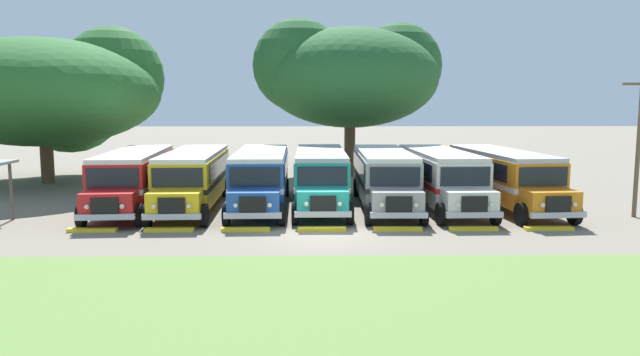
# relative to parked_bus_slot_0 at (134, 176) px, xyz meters

# --- Properties ---
(ground_plane) EXTENTS (220.00, 220.00, 0.00)m
(ground_plane) POSITION_rel_parked_bus_slot_0_xyz_m (9.33, -6.12, -1.58)
(ground_plane) COLOR slate
(foreground_grass_strip) EXTENTS (80.00, 11.43, 0.01)m
(foreground_grass_strip) POSITION_rel_parked_bus_slot_0_xyz_m (9.33, -15.46, -1.58)
(foreground_grass_strip) COLOR olive
(foreground_grass_strip) RESTS_ON ground_plane
(parked_bus_slot_0) EXTENTS (3.40, 10.95, 2.82)m
(parked_bus_slot_0) POSITION_rel_parked_bus_slot_0_xyz_m (0.00, 0.00, 0.00)
(parked_bus_slot_0) COLOR red
(parked_bus_slot_0) RESTS_ON ground_plane
(parked_bus_slot_1) EXTENTS (2.98, 10.88, 2.82)m
(parked_bus_slot_1) POSITION_rel_parked_bus_slot_0_xyz_m (2.97, 0.04, 0.00)
(parked_bus_slot_1) COLOR yellow
(parked_bus_slot_1) RESTS_ON ground_plane
(parked_bus_slot_2) EXTENTS (2.86, 10.86, 2.82)m
(parked_bus_slot_2) POSITION_rel_parked_bus_slot_0_xyz_m (6.35, 0.23, 0.00)
(parked_bus_slot_2) COLOR #23519E
(parked_bus_slot_2) RESTS_ON ground_plane
(parked_bus_slot_3) EXTENTS (2.69, 10.84, 2.82)m
(parked_bus_slot_3) POSITION_rel_parked_bus_slot_0_xyz_m (9.38, 0.48, 0.00)
(parked_bus_slot_3) COLOR teal
(parked_bus_slot_3) RESTS_ON ground_plane
(parked_bus_slot_4) EXTENTS (2.81, 10.85, 2.82)m
(parked_bus_slot_4) POSITION_rel_parked_bus_slot_0_xyz_m (12.61, 0.22, 0.00)
(parked_bus_slot_4) COLOR #9E9993
(parked_bus_slot_4) RESTS_ON ground_plane
(parked_bus_slot_5) EXTENTS (3.03, 10.88, 2.82)m
(parked_bus_slot_5) POSITION_rel_parked_bus_slot_0_xyz_m (15.48, 0.23, 0.00)
(parked_bus_slot_5) COLOR silver
(parked_bus_slot_5) RESTS_ON ground_plane
(parked_bus_slot_6) EXTENTS (3.49, 10.96, 2.82)m
(parked_bus_slot_6) POSITION_rel_parked_bus_slot_0_xyz_m (18.68, 0.14, 0.00)
(parked_bus_slot_6) COLOR orange
(parked_bus_slot_6) RESTS_ON ground_plane
(curb_wheelstop_0) EXTENTS (2.00, 0.36, 0.15)m
(curb_wheelstop_0) POSITION_rel_parked_bus_slot_0_xyz_m (-0.10, -5.74, -1.51)
(curb_wheelstop_0) COLOR yellow
(curb_wheelstop_0) RESTS_ON ground_plane
(curb_wheelstop_1) EXTENTS (2.00, 0.36, 0.15)m
(curb_wheelstop_1) POSITION_rel_parked_bus_slot_0_xyz_m (3.04, -5.74, -1.51)
(curb_wheelstop_1) COLOR yellow
(curb_wheelstop_1) RESTS_ON ground_plane
(curb_wheelstop_2) EXTENTS (2.00, 0.36, 0.15)m
(curb_wheelstop_2) POSITION_rel_parked_bus_slot_0_xyz_m (6.19, -5.74, -1.51)
(curb_wheelstop_2) COLOR yellow
(curb_wheelstop_2) RESTS_ON ground_plane
(curb_wheelstop_3) EXTENTS (2.00, 0.36, 0.15)m
(curb_wheelstop_3) POSITION_rel_parked_bus_slot_0_xyz_m (9.33, -5.74, -1.51)
(curb_wheelstop_3) COLOR yellow
(curb_wheelstop_3) RESTS_ON ground_plane
(curb_wheelstop_4) EXTENTS (2.00, 0.36, 0.15)m
(curb_wheelstop_4) POSITION_rel_parked_bus_slot_0_xyz_m (12.47, -5.74, -1.51)
(curb_wheelstop_4) COLOR yellow
(curb_wheelstop_4) RESTS_ON ground_plane
(curb_wheelstop_5) EXTENTS (2.00, 0.36, 0.15)m
(curb_wheelstop_5) POSITION_rel_parked_bus_slot_0_xyz_m (15.61, -5.74, -1.51)
(curb_wheelstop_5) COLOR yellow
(curb_wheelstop_5) RESTS_ON ground_plane
(curb_wheelstop_6) EXTENTS (2.00, 0.36, 0.15)m
(curb_wheelstop_6) POSITION_rel_parked_bus_slot_0_xyz_m (18.75, -5.74, -1.51)
(curb_wheelstop_6) COLOR yellow
(curb_wheelstop_6) RESTS_ON ground_plane
(broad_shade_tree) EXTENTS (13.56, 13.56, 11.05)m
(broad_shade_tree) POSITION_rel_parked_bus_slot_0_xyz_m (11.67, 13.15, 5.69)
(broad_shade_tree) COLOR brown
(broad_shade_tree) RESTS_ON ground_plane
(secondary_tree) EXTENTS (15.26, 15.96, 10.33)m
(secondary_tree) POSITION_rel_parked_bus_slot_0_xyz_m (-8.48, 10.07, 4.37)
(secondary_tree) COLOR brown
(secondary_tree) RESTS_ON ground_plane
(utility_pole) EXTENTS (1.80, 0.20, 6.70)m
(utility_pole) POSITION_rel_parked_bus_slot_0_xyz_m (23.87, -2.89, 2.01)
(utility_pole) COLOR brown
(utility_pole) RESTS_ON ground_plane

